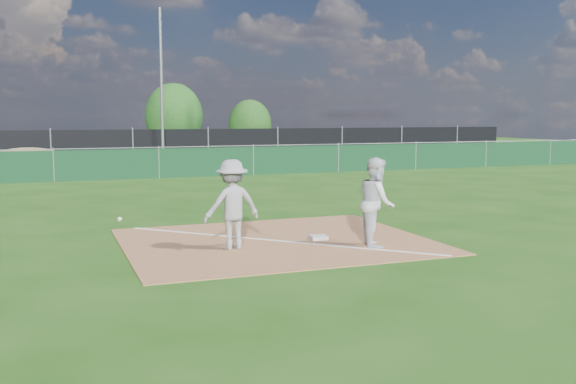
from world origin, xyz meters
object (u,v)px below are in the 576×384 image
object	(u,v)px
play_at_first	(232,204)
tree_mid	(174,116)
light_pole	(162,87)
first_base	(318,237)
runner	(377,202)
car_mid	(105,145)
tree_right	(250,124)
car_right	(210,147)
car_left	(14,148)

from	to	relation	value
play_at_first	tree_mid	bearing A→B (deg)	80.99
light_pole	first_base	bearing A→B (deg)	-91.64
light_pole	play_at_first	world-z (taller)	light_pole
light_pole	tree_mid	bearing A→B (deg)	76.38
runner	car_mid	xyz separation A→B (m)	(-2.76, 26.70, -0.02)
play_at_first	light_pole	bearing A→B (deg)	83.48
light_pole	tree_right	world-z (taller)	light_pole
play_at_first	tree_right	bearing A→B (deg)	72.01
light_pole	car_right	distance (m)	6.64
car_right	tree_mid	xyz separation A→B (m)	(-0.76, 7.21, 1.87)
first_base	car_right	xyz separation A→B (m)	(4.21, 26.29, 0.54)
play_at_first	car_right	xyz separation A→B (m)	(6.12, 26.58, -0.27)
car_mid	light_pole	bearing A→B (deg)	-149.14
play_at_first	car_left	world-z (taller)	play_at_first
light_pole	car_mid	world-z (taller)	light_pole
runner	car_right	xyz separation A→B (m)	(3.41, 27.26, -0.27)
car_left	car_mid	world-z (taller)	car_mid
tree_mid	play_at_first	bearing A→B (deg)	-99.01
play_at_first	tree_mid	xyz separation A→B (m)	(5.36, 33.80, 1.60)
play_at_first	tree_right	xyz separation A→B (m)	(10.64, 32.77, 1.01)
first_base	car_mid	xyz separation A→B (m)	(-1.96, 25.73, 0.79)
car_left	car_mid	distance (m)	4.90
light_pole	car_right	world-z (taller)	light_pole
car_left	tree_mid	xyz separation A→B (m)	(10.22, 6.82, 1.71)
play_at_first	car_left	size ratio (longest dim) A/B	0.62
car_mid	first_base	bearing A→B (deg)	-178.47
play_at_first	runner	xyz separation A→B (m)	(2.71, -0.68, 0.00)
car_left	tree_mid	size ratio (longest dim) A/B	0.91
runner	car_left	distance (m)	28.68
first_base	car_left	size ratio (longest dim) A/B	0.08
runner	car_mid	distance (m)	26.84
first_base	play_at_first	size ratio (longest dim) A/B	0.12
first_base	runner	xyz separation A→B (m)	(0.80, -0.97, 0.81)
car_right	tree_mid	size ratio (longest dim) A/B	0.85
runner	first_base	bearing A→B (deg)	59.03
car_left	tree_mid	bearing A→B (deg)	-39.05
light_pole	runner	xyz separation A→B (m)	(0.17, -22.82, -3.13)
first_base	car_right	world-z (taller)	car_right
play_at_first	car_left	xyz separation A→B (m)	(-4.86, 26.98, -0.11)
car_left	car_mid	size ratio (longest dim) A/B	0.86
first_base	tree_mid	distance (m)	33.77
car_right	tree_right	world-z (taller)	tree_right
light_pole	car_left	world-z (taller)	light_pole
first_base	car_right	size ratio (longest dim) A/B	0.08
runner	car_mid	size ratio (longest dim) A/B	0.34
play_at_first	car_right	size ratio (longest dim) A/B	0.67
runner	light_pole	bearing A→B (deg)	20.06
tree_right	car_right	bearing A→B (deg)	-126.17
car_left	car_mid	xyz separation A→B (m)	(4.81, -0.96, 0.09)
car_mid	runner	bearing A→B (deg)	-176.93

